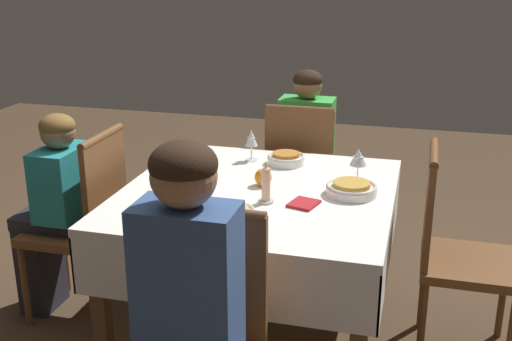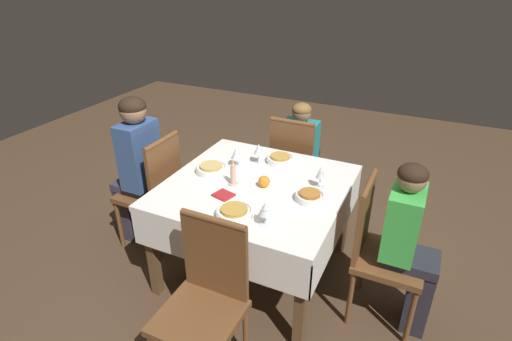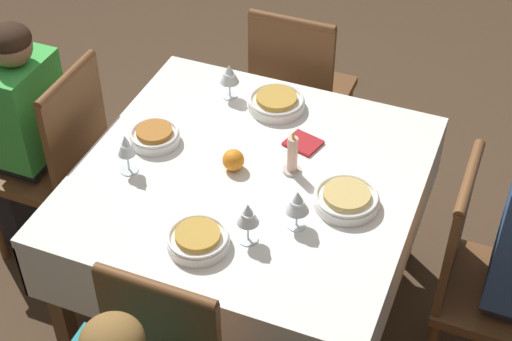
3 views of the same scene
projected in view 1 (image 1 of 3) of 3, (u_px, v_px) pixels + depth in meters
name	position (u px, v px, depth m)	size (l,w,h in m)	color
ground_plane	(258.00, 335.00, 2.99)	(8.00, 8.00, 0.00)	#4C3826
dining_table	(258.00, 209.00, 2.79)	(1.16, 1.15, 0.72)	white
chair_east	(202.00, 341.00, 2.05)	(0.41, 0.40, 0.93)	brown
chair_west	(302.00, 175.00, 3.59)	(0.41, 0.40, 0.93)	brown
chair_south	(86.00, 218.00, 3.01)	(0.40, 0.41, 0.93)	brown
chair_north	(453.00, 246.00, 2.72)	(0.40, 0.41, 0.93)	brown
person_adult_denim	(183.00, 319.00, 1.86)	(0.34, 0.30, 1.21)	#383342
person_child_green	(308.00, 153.00, 3.71)	(0.33, 0.30, 1.09)	#282833
person_child_teal	(53.00, 206.00, 3.04)	(0.30, 0.33, 1.01)	#282833
bowl_east	(228.00, 214.00, 2.43)	(0.22, 0.22, 0.06)	white
wine_glass_east	(200.00, 182.00, 2.55)	(0.08, 0.08, 0.15)	white
bowl_west	(286.00, 158.00, 3.09)	(0.18, 0.18, 0.06)	white
wine_glass_west	(251.00, 139.00, 3.12)	(0.07, 0.07, 0.16)	white
bowl_south	(178.00, 175.00, 2.86)	(0.20, 0.20, 0.06)	white
wine_glass_south	(184.00, 169.00, 2.69)	(0.07, 0.07, 0.15)	white
bowl_north	(352.00, 189.00, 2.70)	(0.22, 0.22, 0.06)	white
wine_glass_north	(358.00, 158.00, 2.85)	(0.08, 0.08, 0.15)	white
candle_centerpiece	(266.00, 187.00, 2.60)	(0.07, 0.07, 0.17)	beige
orange_fruit	(263.00, 177.00, 2.80)	(0.08, 0.08, 0.08)	orange
napkin_red_folded	(304.00, 204.00, 2.59)	(0.14, 0.13, 0.01)	#AD2328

